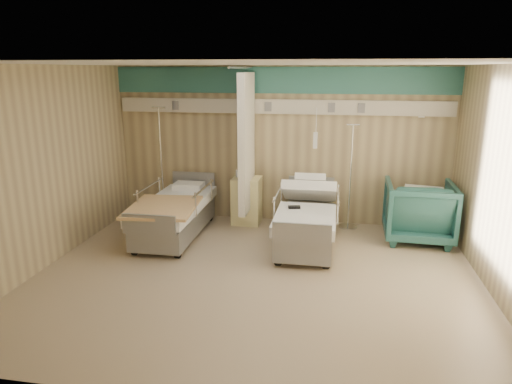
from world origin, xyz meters
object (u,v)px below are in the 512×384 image
(bed_right, at_px, (307,226))
(visitor_armchair, at_px, (419,211))
(iv_stand_right, at_px, (349,207))
(iv_stand_left, at_px, (163,197))
(bed_left, at_px, (175,218))
(bedside_cabinet, at_px, (247,200))

(bed_right, relative_size, visitor_armchair, 1.98)
(iv_stand_right, xyz_separation_m, iv_stand_left, (-3.42, -0.08, 0.05))
(bed_left, height_order, bedside_cabinet, bedside_cabinet)
(visitor_armchair, relative_size, iv_stand_right, 0.59)
(bed_right, distance_m, iv_stand_left, 2.88)
(iv_stand_left, bearing_deg, bed_right, -17.76)
(bed_left, bearing_deg, visitor_armchair, 7.70)
(bedside_cabinet, distance_m, visitor_armchair, 2.96)
(iv_stand_right, height_order, iv_stand_left, iv_stand_left)
(bedside_cabinet, xyz_separation_m, iv_stand_right, (1.83, 0.06, -0.05))
(bed_right, relative_size, iv_stand_right, 1.17)
(iv_stand_right, relative_size, iv_stand_left, 0.88)
(bed_right, height_order, bedside_cabinet, bedside_cabinet)
(bed_left, distance_m, iv_stand_left, 1.04)
(bed_left, height_order, iv_stand_left, iv_stand_left)
(bed_left, distance_m, bedside_cabinet, 1.39)
(bed_right, xyz_separation_m, iv_stand_right, (0.68, 0.96, 0.06))
(iv_stand_right, bearing_deg, bed_left, -161.48)
(bedside_cabinet, height_order, visitor_armchair, visitor_armchair)
(bed_right, height_order, bed_left, same)
(iv_stand_right, bearing_deg, iv_stand_left, -178.58)
(bed_left, xyz_separation_m, iv_stand_right, (2.88, 0.96, 0.06))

